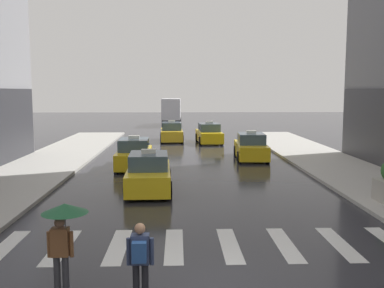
{
  "coord_description": "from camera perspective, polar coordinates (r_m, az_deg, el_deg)",
  "views": [
    {
      "loc": [
        -0.66,
        -8.62,
        4.24
      ],
      "look_at": [
        -0.11,
        8.0,
        2.22
      ],
      "focal_mm": 40.74,
      "sensor_mm": 36.0,
      "label": 1
    }
  ],
  "objects": [
    {
      "name": "crosswalk_markings",
      "position": [
        12.39,
        1.31,
        -13.09
      ],
      "size": [
        11.3,
        2.8,
        0.01
      ],
      "color": "silver",
      "rests_on": "ground"
    },
    {
      "name": "taxi_lead",
      "position": [
        18.81,
        -5.66,
        -3.89
      ],
      "size": [
        2.04,
        4.59,
        1.8
      ],
      "color": "yellow",
      "rests_on": "ground"
    },
    {
      "name": "taxi_second",
      "position": [
        24.52,
        -7.57,
        -1.39
      ],
      "size": [
        2.01,
        4.58,
        1.8
      ],
      "color": "yellow",
      "rests_on": "ground"
    },
    {
      "name": "taxi_third",
      "position": [
        27.66,
        7.72,
        -0.45
      ],
      "size": [
        2.11,
        4.62,
        1.8
      ],
      "color": "yellow",
      "rests_on": "ground"
    },
    {
      "name": "taxi_fourth",
      "position": [
        37.25,
        -2.69,
        1.49
      ],
      "size": [
        2.04,
        4.59,
        1.8
      ],
      "color": "gold",
      "rests_on": "ground"
    },
    {
      "name": "taxi_fifth",
      "position": [
        35.94,
        2.24,
        1.29
      ],
      "size": [
        2.12,
        4.63,
        1.8
      ],
      "color": "yellow",
      "rests_on": "ground"
    },
    {
      "name": "box_truck",
      "position": [
        54.38,
        -2.69,
        4.39
      ],
      "size": [
        2.38,
        7.58,
        3.35
      ],
      "color": "#2D2D2D",
      "rests_on": "ground"
    },
    {
      "name": "pedestrian_with_umbrella",
      "position": [
        9.56,
        -16.51,
        -9.95
      ],
      "size": [
        0.96,
        0.96,
        1.94
      ],
      "color": "#333338",
      "rests_on": "ground"
    },
    {
      "name": "pedestrian_with_backpack",
      "position": [
        8.99,
        -6.81,
        -14.46
      ],
      "size": [
        0.55,
        0.43,
        1.65
      ],
      "color": "black",
      "rests_on": "ground"
    }
  ]
}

